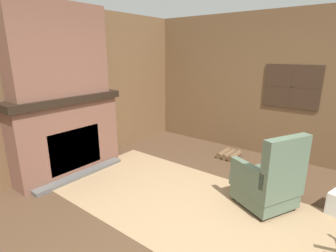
{
  "coord_description": "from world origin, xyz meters",
  "views": [
    {
      "loc": [
        1.15,
        -2.15,
        1.92
      ],
      "look_at": [
        -1.05,
        0.68,
        0.9
      ],
      "focal_mm": 28.0,
      "sensor_mm": 36.0,
      "label": 1
    }
  ],
  "objects_px": {
    "armchair": "(268,182)",
    "oil_lamp_vase": "(41,90)",
    "firewood_stack": "(229,154)",
    "storage_case": "(70,89)"
  },
  "relations": [
    {
      "from": "storage_case",
      "to": "armchair",
      "type": "bearing_deg",
      "value": 14.95
    },
    {
      "from": "firewood_stack",
      "to": "storage_case",
      "type": "distance_m",
      "value": 3.02
    },
    {
      "from": "armchair",
      "to": "firewood_stack",
      "type": "bearing_deg",
      "value": -22.03
    },
    {
      "from": "oil_lamp_vase",
      "to": "armchair",
      "type": "bearing_deg",
      "value": 22.96
    },
    {
      "from": "armchair",
      "to": "oil_lamp_vase",
      "type": "height_order",
      "value": "oil_lamp_vase"
    },
    {
      "from": "armchair",
      "to": "oil_lamp_vase",
      "type": "bearing_deg",
      "value": 49.42
    },
    {
      "from": "oil_lamp_vase",
      "to": "storage_case",
      "type": "bearing_deg",
      "value": 89.99
    },
    {
      "from": "armchair",
      "to": "storage_case",
      "type": "bearing_deg",
      "value": 41.42
    },
    {
      "from": "armchair",
      "to": "firewood_stack",
      "type": "xyz_separation_m",
      "value": [
        -1.1,
        1.24,
        -0.31
      ]
    },
    {
      "from": "armchair",
      "to": "oil_lamp_vase",
      "type": "relative_size",
      "value": 3.22
    }
  ]
}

